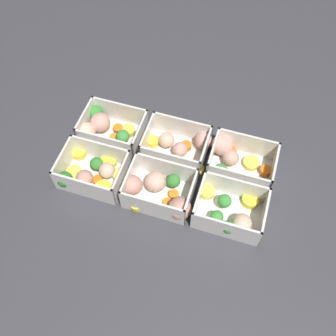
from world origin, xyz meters
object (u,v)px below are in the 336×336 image
(container_far_center, at_px, (180,146))
(container_far_right, at_px, (234,159))
(container_near_left, at_px, (92,172))
(container_near_center, at_px, (160,192))
(container_near_right, at_px, (231,212))
(container_far_left, at_px, (107,129))

(container_far_center, distance_m, container_far_right, 0.13)
(container_near_left, relative_size, container_near_center, 0.94)
(container_near_left, height_order, container_far_center, same)
(container_near_center, distance_m, container_far_center, 0.13)
(container_far_center, bearing_deg, container_near_center, -93.19)
(container_near_right, bearing_deg, container_far_left, 159.51)
(container_near_right, bearing_deg, container_near_left, 179.62)
(container_near_center, relative_size, container_far_right, 1.09)
(container_near_left, relative_size, container_near_right, 1.12)
(container_near_left, xyz_separation_m, container_near_center, (0.16, -0.00, 0.00))
(container_far_center, relative_size, container_far_right, 1.01)
(container_far_left, bearing_deg, container_near_right, -20.49)
(container_near_center, bearing_deg, container_far_left, 144.37)
(container_near_center, bearing_deg, container_near_right, 0.24)
(container_far_right, bearing_deg, container_far_center, -179.55)
(container_near_left, relative_size, container_far_right, 1.03)
(container_near_right, distance_m, container_far_center, 0.20)
(container_near_left, height_order, container_far_left, same)
(container_near_right, relative_size, container_far_center, 0.91)
(container_near_right, distance_m, container_far_left, 0.36)
(container_near_center, bearing_deg, container_near_left, 179.00)
(container_near_center, height_order, container_far_center, same)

